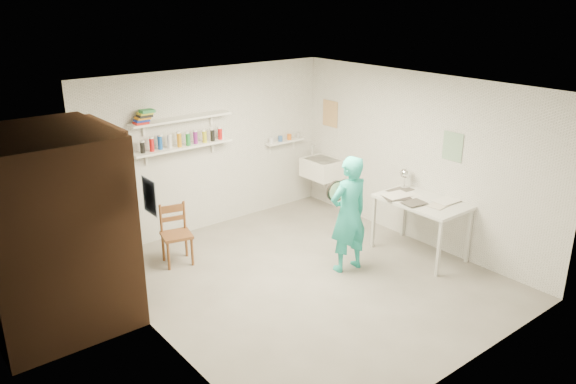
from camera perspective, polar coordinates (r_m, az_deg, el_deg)
floor at (r=7.14m, az=2.03°, el=-8.89°), size 4.00×4.50×0.02m
ceiling at (r=6.35m, az=2.30°, el=10.66°), size 4.00×4.50×0.02m
wall_back at (r=8.41m, az=-7.96°, el=4.32°), size 4.00×0.02×2.40m
wall_front at (r=5.28m, az=18.45°, el=-6.11°), size 4.00×0.02×2.40m
wall_left at (r=5.63m, az=-13.59°, el=-3.97°), size 0.02×4.50×2.40m
wall_right at (r=8.04m, az=13.10°, el=3.28°), size 0.02×4.50×2.40m
doorway_recess at (r=6.61m, az=-17.26°, el=-2.56°), size 0.02×0.90×2.00m
corridor_box at (r=6.40m, az=-23.17°, el=-3.57°), size 1.40×1.50×2.10m
door_lintel at (r=6.31m, az=-18.05°, el=6.33°), size 0.06×1.05×0.10m
door_jamb_near at (r=6.19m, az=-15.33°, el=-3.93°), size 0.06×0.10×2.00m
door_jamb_far at (r=7.06m, az=-18.64°, el=-1.29°), size 0.06×0.10×2.00m
shelf_lower at (r=8.02m, az=-10.60°, el=4.53°), size 1.50×0.22×0.03m
shelf_upper at (r=7.93m, az=-10.78°, el=7.32°), size 1.50×0.22×0.03m
ledge_shelf at (r=9.09m, az=-0.32°, el=5.17°), size 0.70×0.14×0.03m
poster_left at (r=5.55m, az=-13.90°, el=-0.43°), size 0.01×0.28×0.36m
poster_right_a at (r=9.13m, az=4.31°, el=7.94°), size 0.01×0.34×0.42m
poster_right_b at (r=7.63m, az=16.38°, el=4.45°), size 0.01×0.30×0.38m
belfast_sink at (r=9.11m, az=3.50°, el=2.42°), size 0.48×0.60×0.30m
man at (r=7.10m, az=6.18°, el=-2.26°), size 0.59×0.42×1.52m
wall_clock at (r=7.14m, az=4.89°, el=0.09°), size 0.28×0.06×0.27m
wooden_chair at (r=7.50m, az=-11.26°, el=-4.33°), size 0.45×0.43×0.80m
work_table at (r=7.80m, az=13.25°, el=-3.54°), size 0.71×1.19×0.79m
desk_lamp at (r=8.01m, az=11.83°, el=1.89°), size 0.15×0.15×0.15m
spray_cans at (r=8.00m, az=-10.64°, el=5.22°), size 1.32×0.06×0.17m
book_stack at (r=7.67m, az=-14.46°, el=7.39°), size 0.28×0.14×0.17m
ledge_pots at (r=9.08m, az=-0.32°, el=5.53°), size 0.48×0.07×0.09m
papers at (r=7.65m, az=13.49°, el=-0.72°), size 0.30×0.22×0.03m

